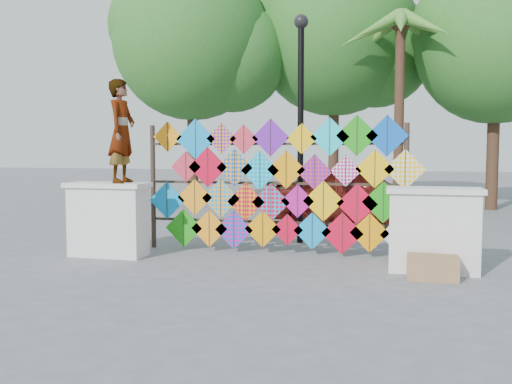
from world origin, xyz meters
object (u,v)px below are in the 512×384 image
kite_rack (278,186)px  vendor_woman (122,131)px  sedan (357,195)px  lamppost (301,106)px

kite_rack → vendor_woman: (-2.54, -0.92, 0.96)m
sedan → lamppost: 3.48m
kite_rack → vendor_woman: size_ratio=2.82×
vendor_woman → sedan: bearing=-37.1°
kite_rack → lamppost: size_ratio=1.11×
kite_rack → lamppost: (0.18, 1.28, 1.49)m
kite_rack → vendor_woman: bearing=-160.1°
kite_rack → sedan: bearing=74.5°
kite_rack → lamppost: 1.97m
vendor_woman → kite_rack: bearing=-70.7°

